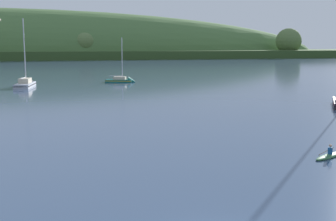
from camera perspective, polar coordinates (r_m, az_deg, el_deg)
The scene contains 4 objects.
far_shoreline_hill at distance 271.16m, azimuth -21.00°, elevation 6.47°, with size 538.31×135.10×56.90m.
sailboat_midwater_white at distance 84.90m, azimuth -18.06°, elevation 3.20°, with size 3.06×8.86×13.54m.
sailboat_far_left at distance 90.57m, azimuth -5.91°, elevation 3.84°, with size 6.48×3.89×10.11m.
canoe_with_paddler at distance 32.37m, azimuth 20.41°, elevation -5.54°, with size 3.34×2.40×1.02m.
Camera 1 is at (-4.84, -14.90, 7.72)m, focal length 46.59 mm.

